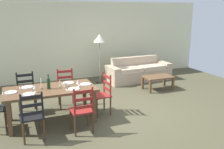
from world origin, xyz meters
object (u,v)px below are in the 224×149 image
wine_bottle (49,83)px  wine_glass_near_right (78,82)px  wine_glass_near_left (35,87)px  dining_chair_head_east (103,94)px  dining_chair_far_left (26,93)px  dining_chair_near_right (82,110)px  coffee_cup_primary (65,85)px  couch (138,72)px  coffee_table (158,78)px  dining_chair_near_left (32,116)px  dining_chair_far_right (66,88)px  standing_lamp (100,41)px  dining_table (51,92)px

wine_bottle → wine_glass_near_right: bearing=-10.2°
wine_glass_near_left → dining_chair_head_east: bearing=5.3°
dining_chair_far_left → wine_glass_near_right: 1.40m
dining_chair_near_right → wine_glass_near_left: (-0.81, 0.62, 0.38)m
dining_chair_near_right → dining_chair_head_east: 1.04m
dining_chair_far_left → wine_glass_near_left: 0.98m
coffee_cup_primary → wine_glass_near_left: bearing=-167.6°
wine_glass_near_right → couch: size_ratio=0.07×
coffee_table → dining_chair_near_left: bearing=-154.7°
wine_glass_near_left → coffee_table: size_ratio=0.18×
wine_glass_near_left → dining_chair_far_right: bearing=48.3°
dining_chair_head_east → wine_glass_near_right: size_ratio=5.96×
dining_chair_near_right → dining_chair_far_right: same height
wine_glass_near_left → standing_lamp: bearing=48.6°
dining_chair_near_left → coffee_table: dining_chair_near_left is taller
wine_bottle → coffee_cup_primary: 0.36m
dining_chair_far_left → wine_glass_near_left: dining_chair_far_left is taller
wine_glass_near_right → couch: (2.78, 2.44, -0.57)m
dining_chair_far_left → coffee_cup_primary: dining_chair_far_left is taller
wine_glass_near_left → coffee_cup_primary: size_ratio=1.79×
standing_lamp → wine_glass_near_left: bearing=-131.4°
wine_glass_near_right → coffee_cup_primary: size_ratio=1.79×
coffee_cup_primary → standing_lamp: 3.08m
dining_chair_near_right → coffee_cup_primary: dining_chair_near_right is taller
dining_table → standing_lamp: (2.01, 2.50, 0.75)m
dining_chair_far_left → dining_chair_head_east: 1.81m
standing_lamp → dining_chair_far_left: bearing=-144.5°
dining_chair_far_left → wine_glass_near_left: (0.13, -0.89, 0.38)m
coffee_cup_primary → dining_chair_far_left: bearing=136.2°
wine_glass_near_right → wine_bottle: bearing=169.8°
dining_chair_head_east → coffee_table: size_ratio=1.07×
wine_glass_near_right → coffee_table: size_ratio=0.18×
dining_chair_near_right → coffee_cup_primary: 0.84m
wine_bottle → coffee_cup_primary: size_ratio=3.51×
dining_chair_near_right → coffee_table: 3.47m
dining_chair_near_right → standing_lamp: bearing=65.0°
dining_chair_near_right → dining_chair_far_right: (0.01, 1.54, 0.00)m
dining_chair_near_right → wine_glass_near_right: (0.09, 0.64, 0.38)m
coffee_cup_primary → standing_lamp: size_ratio=0.05×
dining_chair_head_east → couch: 3.18m
dining_chair_near_left → wine_bottle: wine_bottle is taller
wine_glass_near_left → coffee_table: wine_glass_near_left is taller
dining_table → coffee_table: (3.40, 1.10, -0.31)m
dining_chair_near_right → wine_glass_near_right: bearing=81.9°
dining_table → dining_chair_far_right: bearing=57.6°
wine_glass_near_right → dining_chair_near_right: bearing=-98.1°
wine_bottle → wine_glass_near_left: 0.32m
dining_table → couch: couch is taller
dining_chair_head_east → wine_glass_near_left: dining_chair_head_east is taller
dining_chair_head_east → couch: dining_chair_head_east is taller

